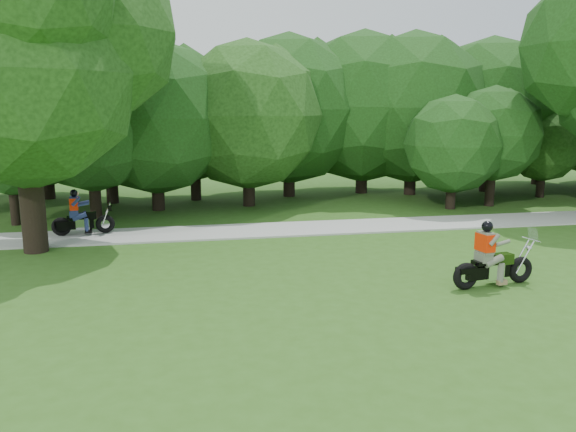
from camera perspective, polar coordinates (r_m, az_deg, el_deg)
name	(u,v)px	position (r m, az deg, el deg)	size (l,w,h in m)	color
ground	(486,303)	(12.84, 19.46, -8.34)	(100.00, 100.00, 0.00)	#305719
walkway	(365,226)	(19.88, 7.84, -1.01)	(60.00, 2.20, 0.06)	#AAAAA5
tree_line	(331,115)	(26.04, 4.39, 10.18)	(39.09, 11.47, 7.76)	black
big_tree_west	(21,47)	(17.83, -25.52, 15.22)	(8.64, 6.56, 9.96)	black
chopper_motorcycle	(490,262)	(13.85, 19.87, -4.46)	(2.20, 0.72, 1.58)	black
touring_motorcycle	(79,218)	(19.32, -20.46, -0.22)	(1.96, 0.73, 1.49)	black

